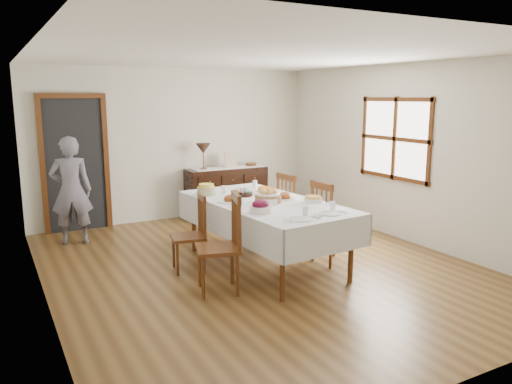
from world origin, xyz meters
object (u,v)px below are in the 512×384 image
chair_right_far (294,210)px  table_lamp (203,149)px  person (71,187)px  chair_left_near (223,243)px  sideboard (227,192)px  chair_left_far (192,232)px  chair_right_near (330,222)px  dining_table (265,209)px

chair_right_far → table_lamp: table_lamp is taller
person → table_lamp: (2.27, 0.50, 0.38)m
chair_right_far → table_lamp: size_ratio=2.30×
chair_left_near → sideboard: chair_left_near is taller
chair_left_near → chair_left_far: chair_left_near is taller
chair_left_far → chair_right_near: (1.64, -0.60, 0.06)m
person → chair_left_far: bearing=131.8°
chair_left_far → chair_right_far: bearing=109.1°
person → table_lamp: person is taller
chair_left_near → table_lamp: bearing=177.4°
chair_left_far → chair_right_far: chair_right_far is taller
dining_table → table_lamp: table_lamp is taller
chair_left_far → table_lamp: size_ratio=2.08×
chair_right_near → sideboard: chair_right_near is taller
chair_right_near → chair_right_far: (-0.00, 0.84, -0.01)m
chair_left_near → person: (-1.15, 2.70, 0.29)m
person → sideboard: bearing=-157.8°
chair_right_near → sideboard: (-0.04, 3.01, -0.11)m
dining_table → chair_left_near: chair_left_near is taller
sideboard → table_lamp: 0.90m
chair_right_far → chair_left_near: bearing=118.7°
dining_table → chair_left_far: bearing=156.6°
sideboard → chair_right_near: bearing=-89.3°
chair_left_far → table_lamp: bearing=165.0°
chair_left_near → chair_right_far: 1.91m
sideboard → dining_table: bearing=-105.2°
chair_left_near → chair_right_far: (1.60, 1.05, -0.02)m
sideboard → person: (-2.72, -0.52, 0.41)m
dining_table → person: 2.95m
table_lamp → person: bearing=-167.6°
chair_left_far → dining_table: bearing=82.4°
chair_right_near → table_lamp: table_lamp is taller
chair_left_near → sideboard: 3.58m
chair_left_far → chair_right_near: 1.75m
chair_left_near → table_lamp: (1.12, 3.20, 0.67)m
person → table_lamp: 2.36m
chair_right_near → sideboard: bearing=-1.7°
chair_left_near → table_lamp: 3.46m
chair_right_near → chair_left_near: bearing=94.9°
chair_left_near → person: 2.95m
dining_table → chair_right_near: (0.77, -0.31, -0.20)m
chair_right_near → chair_right_far: chair_right_near is taller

